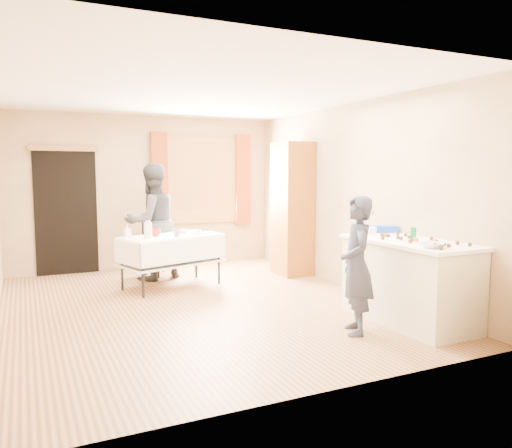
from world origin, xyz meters
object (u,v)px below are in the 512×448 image
girl (357,265)px  woman (152,222)px  chair (160,257)px  cabinet (292,209)px  party_table (172,256)px  counter (408,281)px

girl → woman: 3.68m
chair → woman: 0.68m
cabinet → girl: size_ratio=1.50×
party_table → girl: size_ratio=1.12×
cabinet → party_table: bearing=-178.0°
cabinet → party_table: (-2.01, -0.07, -0.61)m
cabinet → girl: (-0.86, -2.88, -0.35)m
cabinet → party_table: cabinet is taller
party_table → counter: bearing=-72.4°
cabinet → chair: size_ratio=2.13×
counter → chair: size_ratio=1.60×
party_table → chair: (0.06, 0.92, -0.15)m
chair → girl: 3.91m
girl → woman: bearing=-135.7°
chair → woman: bearing=-145.1°
counter → party_table: 3.33m
cabinet → counter: (-0.10, -2.80, -0.61)m
party_table → girl: 3.05m
chair → woman: size_ratio=0.56×
counter → girl: girl is taller
woman → girl: bearing=95.5°
cabinet → counter: cabinet is taller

